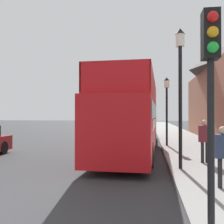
# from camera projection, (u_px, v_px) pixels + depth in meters

# --- Properties ---
(ground_plane) EXTENTS (144.00, 144.00, 0.00)m
(ground_plane) POSITION_uv_depth(u_px,v_px,m) (100.00, 137.00, 25.32)
(ground_plane) COLOR #333335
(sidewalk) EXTENTS (3.84, 108.00, 0.14)m
(sidewalk) POSITION_uv_depth(u_px,v_px,m) (183.00, 140.00, 21.29)
(sidewalk) COLOR gray
(sidewalk) RESTS_ON ground_plane
(tour_bus) EXTENTS (2.90, 11.04, 3.94)m
(tour_bus) POSITION_uv_depth(u_px,v_px,m) (131.00, 120.00, 13.85)
(tour_bus) COLOR red
(tour_bus) RESTS_ON ground_plane
(parked_car_ahead_of_bus) EXTENTS (1.81, 4.31, 1.58)m
(parked_car_ahead_of_bus) POSITION_uv_depth(u_px,v_px,m) (145.00, 131.00, 21.89)
(parked_car_ahead_of_bus) COLOR black
(parked_car_ahead_of_bus) RESTS_ON ground_plane
(pedestrian_second) EXTENTS (0.43, 0.24, 1.65)m
(pedestrian_second) POSITION_uv_depth(u_px,v_px,m) (223.00, 151.00, 7.00)
(pedestrian_second) COLOR #232328
(pedestrian_second) RESTS_ON sidewalk
(pedestrian_third) EXTENTS (0.46, 0.25, 1.75)m
(pedestrian_third) POSITION_uv_depth(u_px,v_px,m) (205.00, 137.00, 10.68)
(pedestrian_third) COLOR #232328
(pedestrian_third) RESTS_ON sidewalk
(traffic_signal) EXTENTS (0.28, 0.42, 3.76)m
(traffic_signal) POSITION_uv_depth(u_px,v_px,m) (211.00, 68.00, 4.49)
(traffic_signal) COLOR black
(traffic_signal) RESTS_ON sidewalk
(lamp_post_nearest) EXTENTS (0.35, 0.35, 5.13)m
(lamp_post_nearest) POSITION_uv_depth(u_px,v_px,m) (180.00, 73.00, 9.56)
(lamp_post_nearest) COLOR black
(lamp_post_nearest) RESTS_ON sidewalk
(lamp_post_second) EXTENTS (0.35, 0.35, 4.38)m
(lamp_post_second) POSITION_uv_depth(u_px,v_px,m) (167.00, 98.00, 16.81)
(lamp_post_second) COLOR black
(lamp_post_second) RESTS_ON sidewalk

